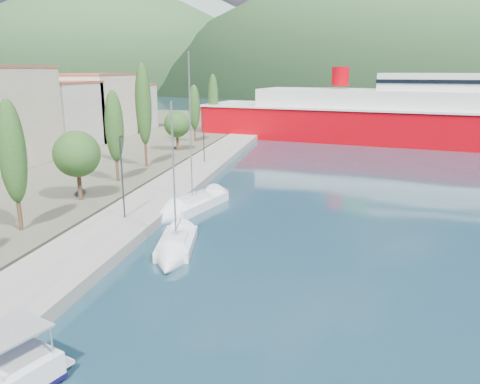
# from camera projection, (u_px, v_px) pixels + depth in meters

# --- Properties ---
(ground) EXTENTS (1400.00, 1400.00, 0.00)m
(ground) POSITION_uv_depth(u_px,v_px,m) (312.00, 112.00, 132.96)
(ground) COLOR #1A3745
(quay) EXTENTS (5.00, 88.00, 0.80)m
(quay) POSITION_uv_depth(u_px,v_px,m) (173.00, 188.00, 45.28)
(quay) COLOR gray
(quay) RESTS_ON ground
(hills_far) EXTENTS (1480.00, 900.00, 180.00)m
(hills_far) POSITION_uv_depth(u_px,v_px,m) (450.00, 14.00, 561.21)
(hills_far) COLOR slate
(hills_far) RESTS_ON ground
(hills_near) EXTENTS (1010.00, 520.00, 115.00)m
(hills_near) POSITION_uv_depth(u_px,v_px,m) (466.00, 17.00, 342.06)
(hills_near) COLOR #33572F
(hills_near) RESTS_ON ground
(town_buildings) EXTENTS (9.20, 69.20, 11.30)m
(town_buildings) POSITION_uv_depth(u_px,v_px,m) (25.00, 119.00, 58.62)
(town_buildings) COLOR beige
(town_buildings) RESTS_ON land_strip
(tree_row) EXTENTS (3.87, 64.50, 11.58)m
(tree_row) POSITION_uv_depth(u_px,v_px,m) (136.00, 125.00, 50.53)
(tree_row) COLOR #47301E
(tree_row) RESTS_ON land_strip
(lamp_posts) EXTENTS (0.15, 44.55, 6.06)m
(lamp_posts) POSITION_uv_depth(u_px,v_px,m) (124.00, 174.00, 34.30)
(lamp_posts) COLOR #2D2D33
(lamp_posts) RESTS_ON quay
(sailboat_near) EXTENTS (3.41, 7.57, 10.49)m
(sailboat_near) POSITION_uv_depth(u_px,v_px,m) (173.00, 254.00, 29.28)
(sailboat_near) COLOR silver
(sailboat_near) RESTS_ON ground
(sailboat_mid) EXTENTS (5.27, 9.97, 13.89)m
(sailboat_mid) POSITION_uv_depth(u_px,v_px,m) (179.00, 211.00, 38.06)
(sailboat_mid) COLOR silver
(sailboat_mid) RESTS_ON ground
(ferry) EXTENTS (65.12, 25.89, 12.65)m
(ferry) POSITION_uv_depth(u_px,v_px,m) (394.00, 118.00, 76.33)
(ferry) COLOR #B4000A
(ferry) RESTS_ON ground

